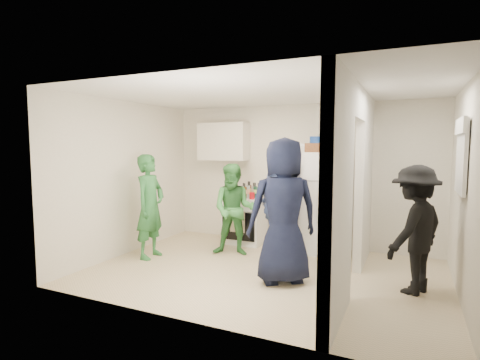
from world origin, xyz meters
The scene contains 39 objects.
floor centered at (0.00, 0.00, 0.00)m, with size 4.80×4.80×0.00m, color beige.
wall_back centered at (0.00, 1.70, 1.25)m, with size 4.80×4.80×0.00m, color silver.
wall_front centered at (0.00, -1.70, 1.25)m, with size 4.80×4.80×0.00m, color silver.
wall_left centered at (-2.40, 0.00, 1.25)m, with size 3.40×3.40×0.00m, color silver.
wall_right centered at (2.40, 0.00, 1.25)m, with size 3.40×3.40×0.00m, color silver.
ceiling centered at (0.00, 0.00, 2.50)m, with size 4.80×4.80×0.00m, color white.
partition_pier_back centered at (1.20, 1.10, 1.25)m, with size 0.12×1.20×2.50m, color silver.
partition_pier_front centered at (1.20, -1.10, 1.25)m, with size 0.12×1.20×2.50m, color silver.
partition_header centered at (1.20, 0.00, 2.30)m, with size 0.12×1.00×0.40m, color silver.
stove centered at (-0.88, 1.37, 0.42)m, with size 0.71×0.59×0.85m, color white.
upper_cabinet centered at (-1.40, 1.52, 1.85)m, with size 0.95×0.34×0.70m, color silver.
fridge centered at (0.50, 1.34, 0.83)m, with size 0.69×0.67×1.67m, color white.
wicker_basket centered at (0.40, 1.39, 1.74)m, with size 0.35×0.25×0.15m, color brown.
blue_bowl centered at (0.40, 1.39, 1.87)m, with size 0.24×0.24×0.11m, color navy.
yellow_cup_stack_top centered at (0.72, 1.24, 1.79)m, with size 0.09×0.09×0.25m, color yellow.
wall_clock centered at (0.05, 1.68, 1.70)m, with size 0.22×0.22×0.03m, color white.
spice_shelf centered at (0.00, 1.65, 1.35)m, with size 0.35×0.08×0.03m, color olive.
nook_window centered at (2.38, 0.20, 1.65)m, with size 0.03×0.70×0.80m, color black.
nook_window_frame centered at (2.36, 0.20, 1.65)m, with size 0.04×0.76×0.86m, color white.
nook_valance centered at (2.34, 0.20, 2.00)m, with size 0.04×0.82×0.18m, color white.
yellow_cup_stack_stove centered at (-1.00, 1.15, 0.97)m, with size 0.09×0.09×0.25m, color #F6A314.
red_cup centered at (-0.66, 1.17, 0.91)m, with size 0.09×0.09×0.12m, color red.
person_green_left centered at (-1.89, -0.07, 0.82)m, with size 0.60×0.39×1.64m, color #2F7738.
person_green_center centered at (-0.74, 0.61, 0.74)m, with size 0.72×0.56×1.49m, color #3E8B3D.
person_denim centered at (0.02, 0.44, 0.85)m, with size 0.99×0.41×1.70m, color #354973.
person_navy centered at (0.36, -0.24, 0.94)m, with size 0.92×0.60×1.88m, color black.
person_nook centered at (1.91, 0.10, 0.77)m, with size 1.00×0.58×1.55m, color black.
bottle_a centered at (-1.15, 1.48, 1.01)m, with size 0.06×0.06×0.33m, color maroon.
bottle_b centered at (-1.06, 1.30, 1.00)m, with size 0.06×0.06×0.31m, color #184A1C.
bottle_c centered at (-0.98, 1.51, 0.97)m, with size 0.06×0.06×0.24m, color #B1B4C0.
bottle_d centered at (-0.87, 1.32, 0.97)m, with size 0.08×0.08×0.26m, color brown.
bottle_e centered at (-0.79, 1.55, 0.97)m, with size 0.07×0.07×0.25m, color #A6AFB8.
bottle_f centered at (-0.69, 1.39, 0.98)m, with size 0.06×0.06×0.27m, color #153B27.
bottle_g centered at (-0.62, 1.49, 0.97)m, with size 0.07×0.07×0.25m, color olive.
bottle_h centered at (-1.19, 1.27, 0.99)m, with size 0.07×0.07×0.29m, color #9A9FA5.
bottle_i centered at (-0.84, 1.47, 0.98)m, with size 0.07×0.07×0.28m, color #4D210D.
bottle_j centered at (-0.59, 1.27, 0.98)m, with size 0.06×0.06×0.28m, color #1D562C.
bottle_k centered at (-1.10, 1.43, 0.97)m, with size 0.06×0.06×0.24m, color brown.
bottle_l centered at (-0.76, 1.24, 1.00)m, with size 0.06×0.06×0.30m, color #8E999C.
Camera 1 is at (1.84, -4.79, 1.78)m, focal length 28.00 mm.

